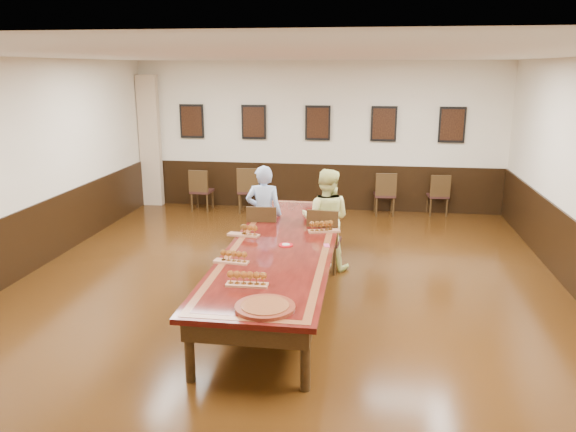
% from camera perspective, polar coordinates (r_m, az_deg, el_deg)
% --- Properties ---
extents(floor, '(8.00, 10.00, 0.02)m').
position_cam_1_polar(floor, '(7.87, -0.53, -8.06)').
color(floor, black).
rests_on(floor, ground).
extents(ceiling, '(8.00, 10.00, 0.02)m').
position_cam_1_polar(ceiling, '(7.25, -0.59, 16.08)').
color(ceiling, white).
rests_on(ceiling, floor).
extents(wall_back, '(8.00, 0.02, 3.20)m').
position_cam_1_polar(wall_back, '(12.31, 3.05, 8.06)').
color(wall_back, beige).
rests_on(wall_back, floor).
extents(wall_front, '(8.00, 0.02, 3.20)m').
position_cam_1_polar(wall_front, '(2.83, -17.02, -16.88)').
color(wall_front, beige).
rests_on(wall_front, floor).
extents(wall_left, '(0.02, 10.00, 3.20)m').
position_cam_1_polar(wall_left, '(8.93, -26.98, 3.86)').
color(wall_left, beige).
rests_on(wall_left, floor).
extents(chair_man, '(0.50, 0.54, 0.99)m').
position_cam_1_polar(chair_man, '(8.91, -2.53, -1.85)').
color(chair_man, '#321816').
rests_on(chair_man, floor).
extents(chair_woman, '(0.51, 0.55, 1.01)m').
position_cam_1_polar(chair_woman, '(8.64, 3.71, -2.34)').
color(chair_woman, '#321816').
rests_on(chair_woman, floor).
extents(spare_chair_a, '(0.46, 0.50, 0.92)m').
position_cam_1_polar(spare_chair_a, '(12.45, -8.74, 2.67)').
color(spare_chair_a, '#321816').
rests_on(spare_chair_a, floor).
extents(spare_chair_b, '(0.53, 0.57, 0.99)m').
position_cam_1_polar(spare_chair_b, '(12.19, -4.01, 2.72)').
color(spare_chair_b, '#321816').
rests_on(spare_chair_b, floor).
extents(spare_chair_c, '(0.47, 0.51, 0.93)m').
position_cam_1_polar(spare_chair_c, '(12.11, 9.79, 2.30)').
color(spare_chair_c, '#321816').
rests_on(spare_chair_c, floor).
extents(spare_chair_d, '(0.46, 0.50, 0.89)m').
position_cam_1_polar(spare_chair_d, '(12.35, 14.96, 2.16)').
color(spare_chair_d, '#321816').
rests_on(spare_chair_d, floor).
extents(person_man, '(0.60, 0.42, 1.58)m').
position_cam_1_polar(person_man, '(8.93, -2.47, 0.16)').
color(person_man, '#517ECC').
rests_on(person_man, floor).
extents(person_woman, '(0.83, 0.67, 1.58)m').
position_cam_1_polar(person_woman, '(8.66, 3.86, -0.34)').
color(person_woman, '#F4FA9C').
rests_on(person_woman, floor).
extents(pink_phone, '(0.09, 0.15, 0.01)m').
position_cam_1_polar(pink_phone, '(7.51, 3.95, -3.01)').
color(pink_phone, '#DC497F').
rests_on(pink_phone, conference_table).
extents(curtain, '(0.45, 0.18, 2.90)m').
position_cam_1_polar(curtain, '(13.03, -13.83, 7.37)').
color(curtain, tan).
rests_on(curtain, floor).
extents(wainscoting, '(8.00, 10.00, 1.00)m').
position_cam_1_polar(wainscoting, '(7.69, -0.54, -4.55)').
color(wainscoting, black).
rests_on(wainscoting, floor).
extents(conference_table, '(1.40, 5.00, 0.76)m').
position_cam_1_polar(conference_table, '(7.65, -0.54, -3.77)').
color(conference_table, '#320908').
rests_on(conference_table, floor).
extents(posters, '(6.14, 0.04, 0.74)m').
position_cam_1_polar(posters, '(12.21, 3.04, 9.42)').
color(posters, black).
rests_on(posters, wall_back).
extents(flight_a, '(0.47, 0.21, 0.17)m').
position_cam_1_polar(flight_a, '(7.92, -4.28, -1.50)').
color(flight_a, '#9F6342').
rests_on(flight_a, conference_table).
extents(flight_b, '(0.48, 0.26, 0.17)m').
position_cam_1_polar(flight_b, '(8.10, 3.61, -1.11)').
color(flight_b, '#9F6342').
rests_on(flight_b, conference_table).
extents(flight_c, '(0.44, 0.18, 0.16)m').
position_cam_1_polar(flight_c, '(6.86, -5.73, -4.18)').
color(flight_c, '#9F6342').
rests_on(flight_c, conference_table).
extents(flight_d, '(0.46, 0.15, 0.17)m').
position_cam_1_polar(flight_d, '(6.14, -4.20, -6.44)').
color(flight_d, '#9F6342').
rests_on(flight_d, conference_table).
extents(red_plate_grp, '(0.19, 0.19, 0.02)m').
position_cam_1_polar(red_plate_grp, '(7.49, -0.22, -2.97)').
color(red_plate_grp, red).
rests_on(red_plate_grp, conference_table).
extents(carved_platter, '(0.65, 0.65, 0.05)m').
position_cam_1_polar(carved_platter, '(5.60, -2.35, -9.23)').
color(carved_platter, '#571C11').
rests_on(carved_platter, conference_table).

